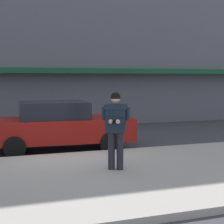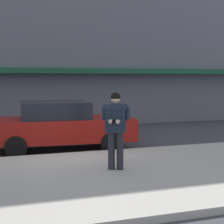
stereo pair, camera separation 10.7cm
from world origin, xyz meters
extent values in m
plane|color=#3D3D42|center=(0.00, 0.00, 0.00)|extent=(80.00, 80.00, 0.00)
cube|color=#A8A399|center=(1.00, -2.85, 0.07)|extent=(32.00, 5.30, 0.14)
cube|color=silver|center=(1.00, 0.05, 0.00)|extent=(28.00, 0.12, 0.01)
cube|color=#195133|center=(1.00, 6.15, 2.60)|extent=(26.60, 0.70, 0.24)
cube|color=maroon|center=(0.17, 0.91, 0.67)|extent=(4.62, 2.14, 0.70)
cube|color=black|center=(-0.01, 0.92, 1.28)|extent=(2.18, 1.78, 0.52)
cylinder|color=black|center=(1.62, 1.66, 0.32)|extent=(0.65, 0.27, 0.64)
cylinder|color=black|center=(1.50, -0.05, 0.32)|extent=(0.65, 0.27, 0.64)
cylinder|color=black|center=(-1.16, 1.86, 0.32)|extent=(0.65, 0.27, 0.64)
cylinder|color=black|center=(-1.28, 0.16, 0.32)|extent=(0.65, 0.27, 0.64)
cylinder|color=#23232B|center=(0.86, -2.56, 0.58)|extent=(0.16, 0.16, 0.88)
cylinder|color=#23232B|center=(0.68, -2.47, 0.58)|extent=(0.16, 0.16, 0.88)
cube|color=#192333|center=(0.77, -2.52, 1.34)|extent=(0.55, 0.48, 0.64)
cube|color=#192333|center=(0.77, -2.52, 1.61)|extent=(0.62, 0.54, 0.12)
cylinder|color=#192333|center=(1.01, -2.64, 1.45)|extent=(0.11, 0.11, 0.30)
cylinder|color=#192333|center=(0.83, -2.73, 1.30)|extent=(0.22, 0.31, 0.10)
sphere|color=beige|center=(0.70, -2.82, 1.30)|extent=(0.10, 0.10, 0.10)
cylinder|color=#192333|center=(0.53, -2.39, 1.45)|extent=(0.11, 0.11, 0.30)
cylinder|color=#192333|center=(0.56, -2.59, 1.30)|extent=(0.22, 0.31, 0.10)
sphere|color=beige|center=(0.56, -2.75, 1.30)|extent=(0.10, 0.10, 0.10)
cube|color=black|center=(0.61, -2.82, 1.30)|extent=(0.13, 0.16, 0.07)
sphere|color=beige|center=(0.75, -2.54, 1.80)|extent=(0.22, 0.22, 0.22)
sphere|color=black|center=(0.75, -2.54, 1.83)|extent=(0.23, 0.23, 0.23)
camera|label=1|loc=(-2.23, -10.57, 2.27)|focal=60.00mm
camera|label=2|loc=(-2.13, -10.60, 2.27)|focal=60.00mm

